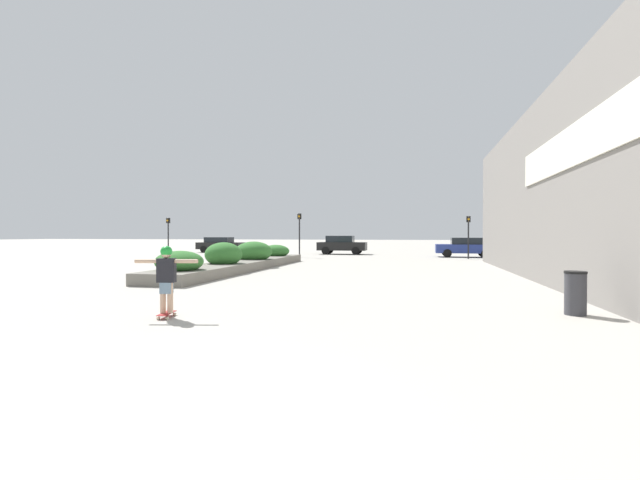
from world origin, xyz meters
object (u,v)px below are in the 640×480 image
at_px(trash_bin, 575,293).
at_px(traffic_light_left, 299,227).
at_px(car_rightmost, 342,245).
at_px(skateboard, 167,314).
at_px(car_center_left, 220,244).
at_px(skateboarder, 166,272).
at_px(car_leftmost, 599,247).
at_px(traffic_light_right, 468,229).
at_px(car_center_right, 466,247).
at_px(traffic_light_far_left, 168,230).

relative_size(trash_bin, traffic_light_left, 0.28).
bearing_deg(car_rightmost, trash_bin, 19.75).
relative_size(skateboard, car_center_left, 0.15).
bearing_deg(skateboarder, car_rightmost, 81.03).
distance_m(car_leftmost, traffic_light_right, 11.35).
bearing_deg(car_rightmost, skateboarder, 2.68).
bearing_deg(car_center_left, car_center_right, 80.08).
distance_m(car_center_right, traffic_light_right, 2.94).
height_order(car_rightmost, traffic_light_right, traffic_light_right).
distance_m(skateboard, skateboarder, 0.90).
xyz_separation_m(car_center_left, traffic_light_far_left, (-1.50, -6.91, 1.41)).
height_order(traffic_light_left, traffic_light_far_left, traffic_light_left).
relative_size(car_center_left, traffic_light_far_left, 1.41).
bearing_deg(trash_bin, car_center_left, 127.75).
height_order(trash_bin, traffic_light_far_left, traffic_light_far_left).
xyz_separation_m(skateboard, skateboarder, (0.00, 0.00, 0.90)).
distance_m(skateboard, car_leftmost, 35.21).
bearing_deg(traffic_light_right, car_rightmost, 152.33).
bearing_deg(traffic_light_right, traffic_light_far_left, -179.39).
relative_size(trash_bin, car_center_right, 0.21).
distance_m(car_leftmost, traffic_light_far_left, 35.20).
xyz_separation_m(skateboarder, trash_bin, (8.67, 2.25, -0.48)).
xyz_separation_m(trash_bin, traffic_light_right, (0.32, 22.66, 1.69)).
bearing_deg(skateboarder, traffic_light_far_left, 110.55).
relative_size(car_center_right, traffic_light_far_left, 1.41).
height_order(skateboarder, traffic_light_left, traffic_light_left).
distance_m(skateboard, trash_bin, 8.97).
relative_size(trash_bin, car_rightmost, 0.22).
height_order(trash_bin, car_center_left, car_center_left).
bearing_deg(car_center_right, car_center_left, 80.08).
bearing_deg(car_center_right, trash_bin, 179.04).
xyz_separation_m(car_rightmost, traffic_light_right, (10.42, -5.46, 1.29)).
bearing_deg(trash_bin, traffic_light_right, 89.19).
xyz_separation_m(skateboard, trash_bin, (8.67, 2.25, 0.42)).
distance_m(car_rightmost, traffic_light_right, 11.84).
bearing_deg(traffic_light_left, traffic_light_far_left, 178.00).
xyz_separation_m(car_leftmost, traffic_light_far_left, (-34.85, -4.78, 1.44)).
relative_size(skateboard, traffic_light_left, 0.19).
bearing_deg(trash_bin, car_leftmost, 68.61).
relative_size(car_leftmost, car_rightmost, 0.97).
relative_size(car_rightmost, traffic_light_left, 1.27).
bearing_deg(traffic_light_left, skateboard, -81.23).
bearing_deg(trash_bin, car_center_right, 89.04).
bearing_deg(car_center_right, traffic_light_far_left, 96.65).
height_order(car_center_right, traffic_light_left, traffic_light_left).
relative_size(car_center_right, traffic_light_right, 1.44).
height_order(skateboarder, car_leftmost, skateboarder).
relative_size(car_center_left, traffic_light_right, 1.44).
bearing_deg(skateboard, skateboarder, 0.00).
xyz_separation_m(car_center_right, car_rightmost, (-10.52, 2.86, 0.07)).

